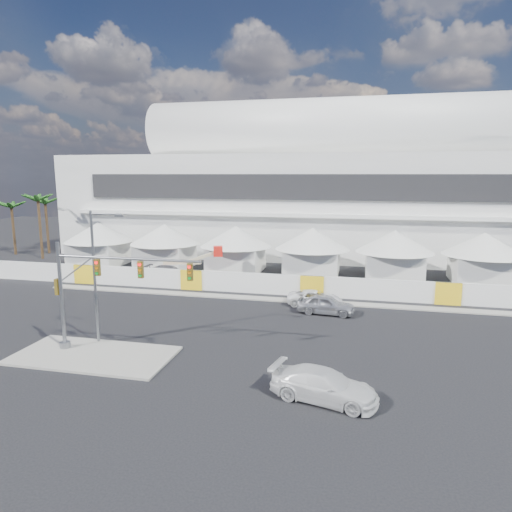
% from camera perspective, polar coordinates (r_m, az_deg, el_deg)
% --- Properties ---
extents(ground, '(160.00, 160.00, 0.00)m').
position_cam_1_polar(ground, '(31.31, -7.08, -11.24)').
color(ground, black).
rests_on(ground, ground).
extents(median_island, '(10.00, 5.00, 0.15)m').
position_cam_1_polar(median_island, '(31.31, -19.63, -11.63)').
color(median_island, gray).
rests_on(median_island, ground).
extents(far_curb, '(80.00, 1.20, 0.12)m').
position_cam_1_polar(far_curb, '(42.60, 25.89, -6.29)').
color(far_curb, gray).
rests_on(far_curb, ground).
extents(stadium, '(80.00, 24.80, 21.98)m').
position_cam_1_polar(stadium, '(68.89, 11.77, 8.37)').
color(stadium, silver).
rests_on(stadium, ground).
extents(tent_row, '(53.40, 8.40, 5.40)m').
position_cam_1_polar(tent_row, '(52.89, 2.19, 1.22)').
color(tent_row, silver).
rests_on(tent_row, ground).
extents(hoarding_fence, '(70.00, 0.25, 2.00)m').
position_cam_1_polar(hoarding_fence, '(43.32, 7.02, -3.77)').
color(hoarding_fence, white).
rests_on(hoarding_fence, ground).
extents(palm_cluster, '(10.60, 10.60, 8.55)m').
position_cam_1_polar(palm_cluster, '(71.77, -24.73, 5.67)').
color(palm_cluster, '#47331E').
rests_on(palm_cluster, ground).
extents(sedan_silver, '(2.28, 4.83, 1.60)m').
position_cam_1_polar(sedan_silver, '(38.26, 8.74, -6.01)').
color(sedan_silver, '#B7B8BC').
rests_on(sedan_silver, ground).
extents(pickup_curb, '(2.29, 4.83, 1.33)m').
position_cam_1_polar(pickup_curb, '(40.52, 7.37, -5.25)').
color(pickup_curb, white).
rests_on(pickup_curb, ground).
extents(pickup_near, '(3.43, 5.90, 1.61)m').
position_cam_1_polar(pickup_near, '(24.37, 8.50, -15.70)').
color(pickup_near, silver).
rests_on(pickup_near, ground).
extents(lot_car_c, '(2.37, 5.52, 1.59)m').
position_cam_1_polar(lot_car_c, '(50.47, -10.80, -2.11)').
color(lot_car_c, '#9E9EA2').
rests_on(lot_car_c, ground).
extents(traffic_mast, '(9.90, 0.68, 7.03)m').
position_cam_1_polar(traffic_mast, '(30.77, -19.95, -4.15)').
color(traffic_mast, gray).
rests_on(traffic_mast, median_island).
extents(streetlight_median, '(2.47, 0.25, 8.91)m').
position_cam_1_polar(streetlight_median, '(32.04, -19.23, -1.41)').
color(streetlight_median, gray).
rests_on(streetlight_median, median_island).
extents(boom_lift, '(7.78, 2.75, 3.83)m').
position_cam_1_polar(boom_lift, '(49.23, -9.87, -2.11)').
color(boom_lift, red).
rests_on(boom_lift, ground).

